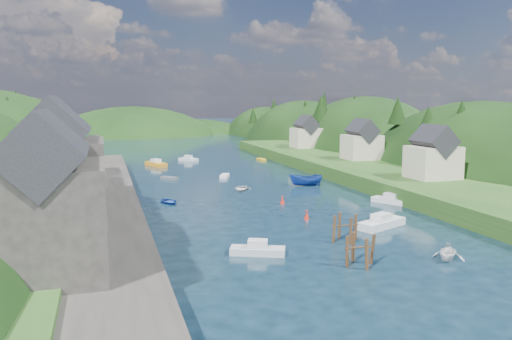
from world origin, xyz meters
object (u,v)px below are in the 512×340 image
object	(u,v)px
piling_cluster_far	(345,231)
channel_buoy_near	(307,215)
piling_cluster_near	(360,253)
channel_buoy_far	(282,200)

from	to	relation	value
piling_cluster_far	channel_buoy_near	bearing A→B (deg)	89.98
piling_cluster_far	channel_buoy_near	world-z (taller)	piling_cluster_far
piling_cluster_far	channel_buoy_near	xyz separation A→B (m)	(0.00, 10.11, -0.64)
piling_cluster_near	channel_buoy_near	xyz separation A→B (m)	(2.27, 17.36, -0.62)
piling_cluster_far	channel_buoy_near	distance (m)	10.13
channel_buoy_far	channel_buoy_near	bearing A→B (deg)	-92.36
piling_cluster_near	channel_buoy_near	bearing A→B (deg)	82.56
channel_buoy_near	piling_cluster_near	bearing A→B (deg)	-97.44
channel_buoy_near	channel_buoy_far	distance (m)	9.77
piling_cluster_near	piling_cluster_far	bearing A→B (deg)	72.67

